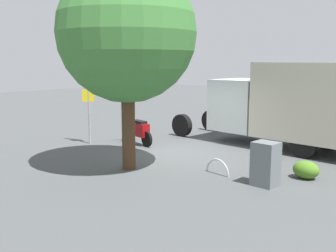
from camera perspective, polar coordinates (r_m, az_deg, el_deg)
name	(u,v)px	position (r m, az deg, el deg)	size (l,w,h in m)	color
ground_plane	(179,154)	(13.17, 1.52, -3.98)	(60.00, 60.00, 0.00)	#474A4B
box_truck_near	(304,103)	(14.14, 18.93, 3.19)	(8.49, 2.44, 2.99)	black
motorcycle	(138,130)	(14.62, -4.38, -0.60)	(1.80, 0.63, 1.20)	black
stop_sign	(88,93)	(14.80, -11.37, 4.61)	(0.71, 0.33, 2.80)	#9E9EA3
street_tree	(127,33)	(11.06, -5.92, 13.10)	(3.79, 3.79, 5.68)	#47301E
utility_cabinet	(265,164)	(10.01, 13.82, -5.31)	(0.58, 0.51, 1.09)	slate
bike_rack_hoop	(217,174)	(10.93, 7.11, -6.83)	(0.85, 0.85, 0.05)	#B7B7BC
shrub_near_sign	(306,170)	(10.99, 19.19, -5.94)	(0.68, 0.56, 0.47)	#497821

